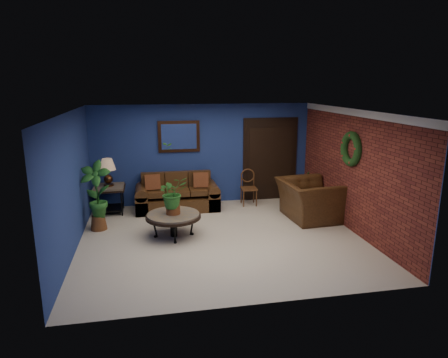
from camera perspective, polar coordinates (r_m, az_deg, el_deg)
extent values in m
plane|color=beige|center=(8.04, -0.35, -8.40)|extent=(5.50, 5.50, 0.00)
cube|color=navy|center=(10.07, -2.99, 3.54)|extent=(5.50, 0.04, 2.50)
cube|color=navy|center=(7.65, -21.04, -0.62)|extent=(0.04, 5.00, 2.50)
cube|color=maroon|center=(8.58, 17.99, 1.10)|extent=(0.04, 5.00, 2.50)
cube|color=silver|center=(7.46, -0.38, 9.68)|extent=(5.50, 5.00, 0.02)
cube|color=white|center=(8.41, 18.41, 8.97)|extent=(0.03, 5.00, 0.14)
cube|color=#432412|center=(9.89, -6.46, 6.05)|extent=(1.02, 0.06, 0.77)
cube|color=black|center=(10.46, 6.59, 2.74)|extent=(1.44, 0.06, 2.18)
torus|color=black|center=(8.52, 17.70, 4.11)|extent=(0.16, 0.72, 0.72)
cube|color=#4A2C15|center=(9.77, -6.65, -3.42)|extent=(1.99, 0.86, 0.33)
cube|color=#4A2C15|center=(9.99, -6.84, -1.26)|extent=(1.70, 0.24, 0.81)
cube|color=#4A2C15|center=(9.61, -10.05, -1.95)|extent=(0.55, 0.59, 0.13)
cube|color=#4A2C15|center=(9.63, -6.68, -1.79)|extent=(0.55, 0.59, 0.13)
cube|color=#4A2C15|center=(9.69, -3.34, -1.63)|extent=(0.55, 0.59, 0.13)
cube|color=#4A2C15|center=(9.73, -11.67, -3.30)|extent=(0.29, 0.86, 0.45)
cube|color=#4A2C15|center=(9.84, -1.72, -2.81)|extent=(0.29, 0.86, 0.45)
cube|color=brown|center=(9.58, -10.19, -0.46)|extent=(0.36, 0.11, 0.36)
cube|color=brown|center=(9.66, -3.31, -0.15)|extent=(0.36, 0.11, 0.36)
cylinder|color=#514C47|center=(8.03, -7.26, -5.11)|extent=(1.04, 1.04, 0.05)
cylinder|color=black|center=(8.04, -7.25, -5.35)|extent=(1.10, 1.10, 0.05)
cylinder|color=black|center=(8.11, -7.21, -6.69)|extent=(0.14, 0.14, 0.42)
cube|color=#514C47|center=(9.71, -16.12, -1.09)|extent=(0.68, 0.68, 0.05)
cube|color=black|center=(9.72, -16.11, -1.32)|extent=(0.72, 0.72, 0.04)
cube|color=black|center=(9.85, -15.93, -3.98)|extent=(0.61, 0.61, 0.03)
cylinder|color=black|center=(9.55, -17.85, -3.43)|extent=(0.03, 0.03, 0.63)
cylinder|color=black|center=(9.50, -14.42, -3.30)|extent=(0.03, 0.03, 0.63)
cylinder|color=black|center=(10.10, -17.49, -2.49)|extent=(0.03, 0.03, 0.63)
cylinder|color=black|center=(10.05, -14.25, -2.36)|extent=(0.03, 0.03, 0.63)
cylinder|color=#432412|center=(9.70, -16.14, -0.82)|extent=(0.23, 0.23, 0.05)
sphere|color=#432412|center=(9.67, -16.19, -0.17)|extent=(0.21, 0.21, 0.21)
cylinder|color=#432412|center=(9.64, -16.25, 0.81)|extent=(0.02, 0.02, 0.26)
cone|color=#977557|center=(9.60, -16.33, 1.90)|extent=(0.38, 0.38, 0.26)
cube|color=#5D311A|center=(10.03, 3.57, -1.37)|extent=(0.40, 0.40, 0.04)
torus|color=#5D311A|center=(10.12, 3.40, 0.50)|extent=(0.36, 0.05, 0.36)
cylinder|color=#5D311A|center=(9.90, 2.82, -2.87)|extent=(0.03, 0.03, 0.40)
cylinder|color=#5D311A|center=(9.97, 4.66, -2.79)|extent=(0.03, 0.03, 0.40)
cylinder|color=#5D311A|center=(10.21, 2.48, -2.36)|extent=(0.03, 0.03, 0.40)
cylinder|color=#5D311A|center=(10.27, 4.26, -2.28)|extent=(0.03, 0.03, 0.40)
imported|color=#4A2C15|center=(9.21, 12.00, -2.92)|extent=(1.26, 1.42, 0.87)
cylinder|color=brown|center=(8.00, -7.28, -4.33)|extent=(0.28, 0.28, 0.18)
imported|color=#20571B|center=(7.90, -7.36, -1.90)|extent=(0.70, 0.66, 0.62)
cylinder|color=brown|center=(10.19, 10.97, -3.24)|extent=(0.26, 0.26, 0.20)
imported|color=#20571B|center=(10.07, 11.07, -0.95)|extent=(0.48, 0.43, 0.74)
cylinder|color=brown|center=(8.83, -17.47, -5.95)|extent=(0.34, 0.34, 0.30)
imported|color=#20571B|center=(8.63, -17.80, -1.52)|extent=(0.74, 0.60, 1.21)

